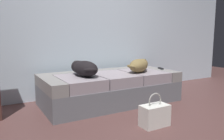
{
  "coord_description": "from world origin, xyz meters",
  "views": [
    {
      "loc": [
        -1.62,
        -1.8,
        0.99
      ],
      "look_at": [
        0.0,
        1.03,
        0.5
      ],
      "focal_mm": 35.99,
      "sensor_mm": 36.0,
      "label": 1
    }
  ],
  "objects_px": {
    "tv_remote": "(161,68)",
    "dog_tan": "(139,65)",
    "dog_dark": "(84,68)",
    "couch": "(110,88)",
    "handbag": "(155,115)"
  },
  "relations": [
    {
      "from": "tv_remote",
      "to": "dog_tan",
      "type": "bearing_deg",
      "value": -152.48
    },
    {
      "from": "handbag",
      "to": "couch",
      "type": "bearing_deg",
      "value": 88.59
    },
    {
      "from": "couch",
      "to": "handbag",
      "type": "xyz_separation_m",
      "value": [
        -0.03,
        -1.05,
        -0.1
      ]
    },
    {
      "from": "tv_remote",
      "to": "couch",
      "type": "bearing_deg",
      "value": -164.76
    },
    {
      "from": "couch",
      "to": "tv_remote",
      "type": "distance_m",
      "value": 0.96
    },
    {
      "from": "dog_tan",
      "to": "dog_dark",
      "type": "bearing_deg",
      "value": 174.57
    },
    {
      "from": "couch",
      "to": "tv_remote",
      "type": "xyz_separation_m",
      "value": [
        0.93,
        -0.07,
        0.24
      ]
    },
    {
      "from": "dog_dark",
      "to": "dog_tan",
      "type": "height_order",
      "value": "dog_dark"
    },
    {
      "from": "couch",
      "to": "tv_remote",
      "type": "relative_size",
      "value": 13.4
    },
    {
      "from": "dog_dark",
      "to": "couch",
      "type": "bearing_deg",
      "value": 7.1
    },
    {
      "from": "handbag",
      "to": "dog_dark",
      "type": "bearing_deg",
      "value": 113.01
    },
    {
      "from": "couch",
      "to": "handbag",
      "type": "distance_m",
      "value": 1.05
    },
    {
      "from": "couch",
      "to": "handbag",
      "type": "bearing_deg",
      "value": -91.41
    },
    {
      "from": "dog_dark",
      "to": "tv_remote",
      "type": "xyz_separation_m",
      "value": [
        1.38,
        -0.01,
        -0.1
      ]
    },
    {
      "from": "dog_tan",
      "to": "handbag",
      "type": "bearing_deg",
      "value": -116.68
    }
  ]
}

